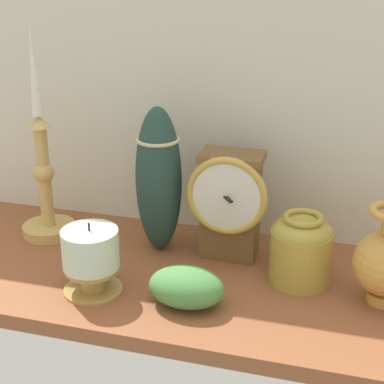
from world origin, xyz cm
name	(u,v)px	position (x,y,z in cm)	size (l,w,h in cm)	color
ground_plane	(177,279)	(0.00, 0.00, -1.20)	(100.00, 36.00, 2.40)	brown
back_wall	(209,46)	(0.00, 18.50, 32.50)	(120.00, 2.00, 65.00)	silver
mantel_clock	(230,203)	(6.54, 7.54, 9.62)	(12.95, 8.64, 18.25)	brown
candlestick_tall_left	(44,178)	(-26.11, 7.01, 10.75)	(9.30, 9.30, 37.70)	tan
brass_vase_jar	(301,247)	(18.69, 2.98, 5.66)	(9.41, 9.41, 10.99)	#AD9439
pillar_candle_front	(91,257)	(-10.50, -8.62, 5.62)	(8.81, 8.81, 11.13)	#B38F48
tall_ceramic_vase	(159,180)	(-5.31, 7.21, 12.49)	(7.54, 7.54, 24.70)	#233F38
ivy_sprig	(187,287)	(4.00, -8.39, 2.87)	(11.05, 7.74, 5.73)	#4E8D46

